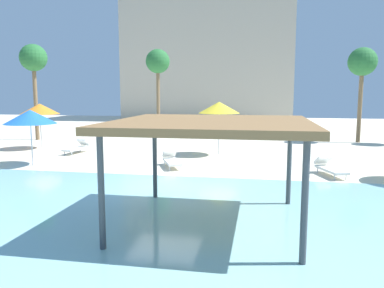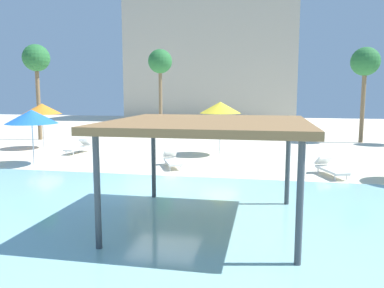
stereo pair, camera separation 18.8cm
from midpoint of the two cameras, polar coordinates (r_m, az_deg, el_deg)
ground_plane at (r=14.16m, az=-4.49°, el=-6.23°), size 80.00×80.00×0.00m
lagoon_water at (r=9.40m, az=-12.86°, el=-13.58°), size 44.00×13.50×0.04m
shade_pavilion at (r=9.63m, az=2.40°, el=2.67°), size 4.88×4.88×2.71m
beach_umbrella_blue_0 at (r=19.22m, az=-23.28°, el=3.76°), size 2.37×2.37×2.62m
beach_umbrella_orange_1 at (r=24.86m, az=-21.99°, el=4.89°), size 2.31×2.31×2.74m
beach_umbrella_yellow_4 at (r=20.79m, az=3.81°, el=5.45°), size 2.25×2.25×2.91m
lounge_chair_1 at (r=16.74m, az=19.52°, el=-3.32°), size 1.17×1.99×0.74m
lounge_chair_2 at (r=22.56m, az=-16.92°, el=-0.46°), size 0.88×1.97×0.74m
lounge_chair_3 at (r=17.59m, az=-3.37°, el=-2.37°), size 1.30×1.98×0.74m
palm_tree_0 at (r=29.82m, az=-22.77°, el=11.45°), size 1.90×1.90×6.80m
palm_tree_1 at (r=30.91m, az=-5.32°, el=11.87°), size 1.90×1.90×6.81m
palm_tree_3 at (r=28.51m, az=23.92°, el=10.86°), size 1.90×1.90×6.41m
hotel_block_0 at (r=50.59m, az=2.56°, el=13.10°), size 20.54×10.69×16.35m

